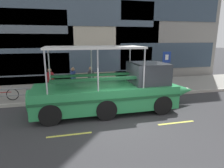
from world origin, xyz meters
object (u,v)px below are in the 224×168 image
parking_sign (166,64)px  pedestrian_near_bow (144,77)px  pedestrian_mid_left (91,77)px  duck_tour_boat (115,91)px  pedestrian_near_stern (50,79)px  pedestrian_mid_right (73,77)px  leaned_bicycle (3,95)px

parking_sign → pedestrian_near_bow: 1.75m
pedestrian_mid_left → duck_tour_boat: bearing=-76.5°
parking_sign → duck_tour_boat: bearing=-148.8°
pedestrian_near_stern → duck_tour_boat: bearing=-43.5°
pedestrian_near_bow → pedestrian_mid_right: pedestrian_mid_right is taller
parking_sign → pedestrian_near_bow: bearing=163.6°
pedestrian_mid_left → pedestrian_mid_right: (-1.17, 0.22, -0.02)m
leaned_bicycle → pedestrian_mid_left: pedestrian_mid_left is taller
parking_sign → duck_tour_boat: 5.20m
pedestrian_mid_left → pedestrian_near_stern: pedestrian_near_stern is taller
parking_sign → pedestrian_near_stern: bearing=175.3°
parking_sign → leaned_bicycle: bearing=-179.8°
leaned_bicycle → pedestrian_mid_left: size_ratio=1.00×
leaned_bicycle → pedestrian_mid_right: (4.15, 1.03, 0.65)m
leaned_bicycle → pedestrian_mid_left: bearing=8.7°
duck_tour_boat → pedestrian_mid_right: duck_tour_boat is taller
leaned_bicycle → pedestrian_near_stern: (2.67, 0.68, 0.68)m
pedestrian_near_stern → pedestrian_mid_right: bearing=13.3°
duck_tour_boat → pedestrian_mid_left: 3.53m
pedestrian_mid_left → pedestrian_mid_right: pedestrian_mid_left is taller
duck_tour_boat → pedestrian_mid_right: 4.16m
leaned_bicycle → pedestrian_mid_left: (5.32, 0.81, 0.67)m
parking_sign → pedestrian_mid_left: (-5.20, 0.78, -0.79)m
pedestrian_mid_left → pedestrian_mid_right: bearing=169.4°
duck_tour_boat → pedestrian_mid_right: size_ratio=5.31×
duck_tour_boat → pedestrian_near_stern: size_ratio=5.18×
pedestrian_near_bow → leaned_bicycle: bearing=-177.1°
duck_tour_boat → leaned_bicycle: bearing=156.9°
pedestrian_mid_left → pedestrian_near_stern: (-2.65, -0.13, 0.00)m
leaned_bicycle → parking_sign: bearing=0.2°
leaned_bicycle → duck_tour_boat: bearing=-23.1°
pedestrian_mid_left → pedestrian_mid_right: size_ratio=1.02×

